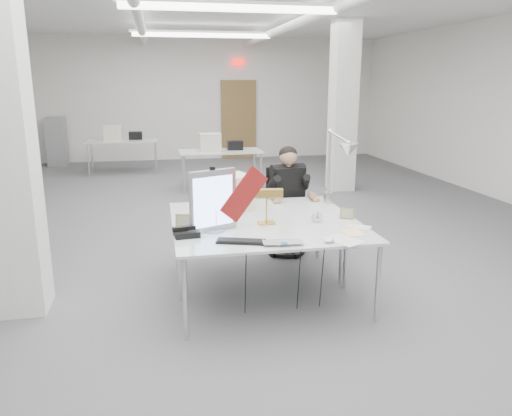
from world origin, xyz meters
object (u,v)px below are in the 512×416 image
Objects in this scene: monitor at (213,201)px; architect_lamp at (337,163)px; office_chair at (286,208)px; beige_monitor at (231,192)px; laptop at (284,245)px; desk_main at (275,235)px; desk_phone at (186,233)px; bankers_lamp at (266,207)px; seated_person at (288,183)px.

monitor is 1.51m from architect_lamp.
office_chair is 1.05m from beige_monitor.
beige_monitor is (-0.77, -0.62, 0.36)m from office_chair.
laptop is 1.50m from architect_lamp.
laptop is at bearing -91.22° from desk_main.
monitor is at bearing 16.57° from desk_phone.
beige_monitor is at bearing 51.90° from desk_phone.
office_chair is 2.05× the size of monitor.
desk_main is 0.37m from bankers_lamp.
architect_lamp is (0.34, -0.78, 0.66)m from office_chair.
seated_person is at bearing 79.62° from laptop.
monitor is at bearing 160.41° from desk_main.
beige_monitor is (-0.26, 1.30, 0.17)m from laptop.
desk_phone is (-1.30, -1.47, 0.20)m from office_chair.
laptop is 0.90m from desk_phone.
monitor reaches higher than bankers_lamp.
monitor is 1.44× the size of beige_monitor.
desk_main is 1.55× the size of office_chair.
bankers_lamp is (-0.01, 0.32, 0.18)m from desk_main.
architect_lamp reaches higher than desk_main.
architect_lamp is at bearing -27.03° from beige_monitor.
monitor is 0.55m from bankers_lamp.
office_chair is 1.08m from architect_lamp.
monitor is at bearing 138.73° from laptop.
seated_person reaches higher than monitor.
architect_lamp is at bearing -0.05° from monitor.
desk_main is at bearing -12.50° from desk_phone.
seated_person is at bearing 40.96° from desk_phone.
seated_person is at bearing 71.23° from desk_main.
bankers_lamp is 0.66m from beige_monitor.
laptop is (-0.01, -0.36, 0.03)m from desk_main.
desk_phone is (-1.30, -1.42, -0.12)m from seated_person.
architect_lamp is at bearing -76.39° from office_chair.
seated_person is 1.29m from bankers_lamp.
laptop is 0.35× the size of architect_lamp.
desk_phone is 0.55× the size of beige_monitor.
office_chair is at bearing 121.07° from architect_lamp.
office_chair is at bearing 80.08° from seated_person.
laptop is at bearing -69.23° from monitor.
architect_lamp reaches higher than desk_phone.
architect_lamp is (0.85, 0.77, 0.50)m from desk_main.
desk_phone is (-0.78, -0.24, -0.14)m from bankers_lamp.
seated_person is 0.96× the size of architect_lamp.
desk_phone is (-0.79, 0.08, 0.04)m from desk_main.
architect_lamp is at bearing 16.18° from desk_phone.
seated_person is 1.66× the size of monitor.
bankers_lamp is (-0.00, 0.69, 0.16)m from laptop.
laptop is 1.59× the size of desk_phone.
desk_main is 8.32× the size of desk_phone.
office_chair reaches higher than beige_monitor.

